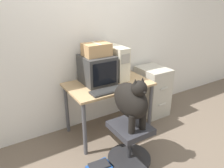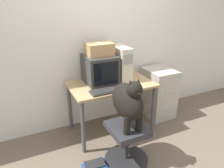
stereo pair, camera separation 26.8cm
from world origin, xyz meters
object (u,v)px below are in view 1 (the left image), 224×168
pc_tower (117,62)px  filing_cabinet (152,91)px  book_stack_floor (99,167)px  crt_monitor (97,69)px  dog (131,100)px  keyboard (109,91)px  office_chair (130,142)px  cardboard_box (97,49)px

pc_tower → filing_cabinet: (0.69, -0.03, -0.59)m
book_stack_floor → filing_cabinet: bearing=26.9°
pc_tower → book_stack_floor: pc_tower is taller
crt_monitor → dog: crt_monitor is taller
dog → pc_tower: bearing=68.1°
keyboard → filing_cabinet: 1.15m
office_chair → filing_cabinet: (1.01, 0.76, 0.15)m
keyboard → office_chair: bearing=-85.9°
crt_monitor → office_chair: (0.00, -0.78, -0.70)m
keyboard → dog: (0.03, -0.44, 0.04)m
crt_monitor → filing_cabinet: (1.01, -0.02, -0.55)m
keyboard → book_stack_floor: bearing=-133.4°
dog → filing_cabinet: bearing=37.2°
keyboard → book_stack_floor: 0.91m
crt_monitor → cardboard_box: size_ratio=1.26×
pc_tower → keyboard: (-0.35, -0.36, -0.22)m
crt_monitor → office_chair: 1.04m
book_stack_floor → crt_monitor: bearing=61.7°
office_chair → book_stack_floor: bearing=172.4°
office_chair → cardboard_box: (-0.00, 0.78, 0.97)m
crt_monitor → pc_tower: (0.32, 0.02, 0.04)m
crt_monitor → pc_tower: size_ratio=0.93×
filing_cabinet → book_stack_floor: bearing=-153.1°
crt_monitor → office_chair: bearing=-89.9°
crt_monitor → cardboard_box: cardboard_box is taller
crt_monitor → filing_cabinet: crt_monitor is taller
pc_tower → cardboard_box: 0.39m
dog → book_stack_floor: (-0.39, 0.05, -0.79)m
filing_cabinet → cardboard_box: (-1.01, 0.02, 0.82)m
dog → book_stack_floor: bearing=172.0°
pc_tower → crt_monitor: bearing=-177.1°
filing_cabinet → crt_monitor: bearing=179.0°
keyboard → dog: 0.44m
pc_tower → keyboard: size_ratio=0.99×
keyboard → cardboard_box: bearing=85.2°
filing_cabinet → book_stack_floor: 1.61m
dog → cardboard_box: (-0.00, 0.79, 0.40)m
crt_monitor → book_stack_floor: (-0.39, -0.73, -0.92)m
crt_monitor → filing_cabinet: 1.15m
cardboard_box → filing_cabinet: bearing=-1.2°
book_stack_floor → cardboard_box: bearing=61.9°
office_chair → dog: bearing=-90.0°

